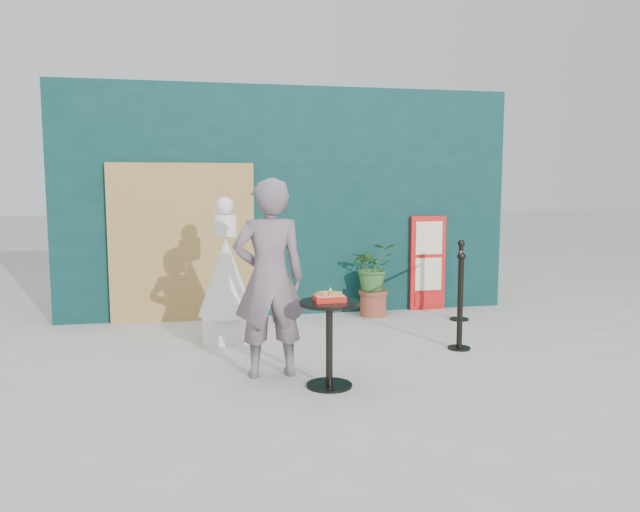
% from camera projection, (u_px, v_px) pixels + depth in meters
% --- Properties ---
extents(ground, '(60.00, 60.00, 0.00)m').
position_uv_depth(ground, '(349.00, 386.00, 5.42)').
color(ground, '#ADAAA5').
rests_on(ground, ground).
extents(back_wall, '(6.00, 0.30, 3.00)m').
position_uv_depth(back_wall, '(289.00, 202.00, 8.30)').
color(back_wall, '#092B2B').
rests_on(back_wall, ground).
extents(bamboo_fence, '(1.80, 0.08, 2.00)m').
position_uv_depth(bamboo_fence, '(183.00, 243.00, 7.86)').
color(bamboo_fence, tan).
rests_on(bamboo_fence, ground).
extents(woman, '(0.67, 0.45, 1.80)m').
position_uv_depth(woman, '(269.00, 278.00, 5.61)').
color(woman, slate).
rests_on(woman, ground).
extents(menu_board, '(0.50, 0.07, 1.30)m').
position_uv_depth(menu_board, '(428.00, 263.00, 8.60)').
color(menu_board, red).
rests_on(menu_board, ground).
extents(statue, '(0.63, 0.63, 1.60)m').
position_uv_depth(statue, '(226.00, 283.00, 6.91)').
color(statue, white).
rests_on(statue, ground).
extents(cafe_table, '(0.52, 0.52, 0.75)m').
position_uv_depth(cafe_table, '(329.00, 330.00, 5.35)').
color(cafe_table, black).
rests_on(cafe_table, ground).
extents(food_basket, '(0.26, 0.19, 0.11)m').
position_uv_depth(food_basket, '(330.00, 297.00, 5.32)').
color(food_basket, red).
rests_on(food_basket, cafe_table).
extents(planter, '(0.57, 0.50, 0.97)m').
position_uv_depth(planter, '(373.00, 273.00, 8.21)').
color(planter, brown).
rests_on(planter, ground).
extents(stanchion_barrier, '(0.84, 1.54, 1.03)m').
position_uv_depth(stanchion_barrier, '(460.00, 292.00, 7.26)').
color(stanchion_barrier, black).
rests_on(stanchion_barrier, ground).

